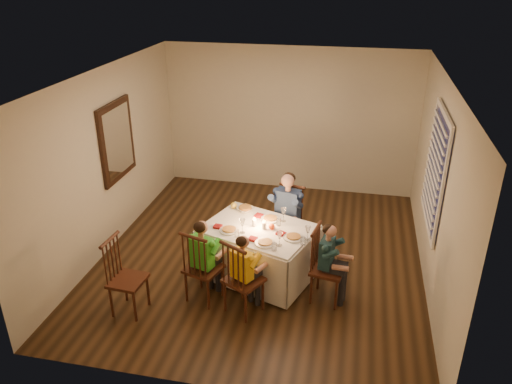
% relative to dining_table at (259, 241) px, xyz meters
% --- Properties ---
extents(ground, '(5.00, 5.00, 0.00)m').
position_rel_dining_table_xyz_m(ground, '(-0.06, 0.46, -0.52)').
color(ground, black).
rests_on(ground, ground).
extents(wall_left, '(0.02, 5.00, 2.60)m').
position_rel_dining_table_xyz_m(wall_left, '(-2.31, 0.46, 0.78)').
color(wall_left, beige).
rests_on(wall_left, ground).
extents(wall_right, '(0.02, 5.00, 2.60)m').
position_rel_dining_table_xyz_m(wall_right, '(2.19, 0.46, 0.78)').
color(wall_right, beige).
rests_on(wall_right, ground).
extents(wall_back, '(4.50, 0.02, 2.60)m').
position_rel_dining_table_xyz_m(wall_back, '(-0.06, 2.96, 0.78)').
color(wall_back, beige).
rests_on(wall_back, ground).
extents(ceiling, '(5.00, 5.00, 0.00)m').
position_rel_dining_table_xyz_m(ceiling, '(-0.06, 0.46, 2.08)').
color(ceiling, white).
rests_on(ceiling, wall_back).
extents(dining_table, '(1.66, 1.42, 0.70)m').
position_rel_dining_table_xyz_m(dining_table, '(0.00, 0.00, 0.00)').
color(dining_table, silver).
rests_on(dining_table, ground).
extents(chair_adult, '(0.49, 0.48, 1.00)m').
position_rel_dining_table_xyz_m(chair_adult, '(0.27, 0.69, -0.52)').
color(chair_adult, '#34180E').
rests_on(chair_adult, ground).
extents(chair_near_left, '(0.51, 0.50, 1.00)m').
position_rel_dining_table_xyz_m(chair_near_left, '(-0.56, -0.65, -0.52)').
color(chair_near_left, '#34180E').
rests_on(chair_near_left, ground).
extents(chair_near_right, '(0.55, 0.54, 1.00)m').
position_rel_dining_table_xyz_m(chair_near_right, '(-0.02, -0.78, -0.52)').
color(chair_near_right, '#34180E').
rests_on(chair_near_right, ground).
extents(chair_end, '(0.46, 0.47, 1.00)m').
position_rel_dining_table_xyz_m(chair_end, '(0.95, -0.35, -0.52)').
color(chair_end, '#34180E').
rests_on(chair_end, ground).
extents(chair_extra, '(0.42, 0.44, 0.99)m').
position_rel_dining_table_xyz_m(chair_extra, '(-1.37, -1.07, -0.52)').
color(chair_extra, '#34180E').
rests_on(chair_extra, ground).
extents(adult, '(0.53, 0.51, 1.23)m').
position_rel_dining_table_xyz_m(adult, '(0.27, 0.69, -0.52)').
color(adult, navy).
rests_on(adult, ground).
extents(child_green, '(0.47, 0.44, 1.11)m').
position_rel_dining_table_xyz_m(child_green, '(-0.56, -0.65, -0.52)').
color(child_green, green).
rests_on(child_green, ground).
extents(child_yellow, '(0.45, 0.44, 1.05)m').
position_rel_dining_table_xyz_m(child_yellow, '(-0.02, -0.78, -0.52)').
color(child_yellow, yellow).
rests_on(child_yellow, ground).
extents(child_teal, '(0.38, 0.40, 1.06)m').
position_rel_dining_table_xyz_m(child_teal, '(0.95, -0.35, -0.52)').
color(child_teal, '#1A3941').
rests_on(child_teal, ground).
extents(setting_adult, '(0.33, 0.33, 0.02)m').
position_rel_dining_table_xyz_m(setting_adult, '(0.11, 0.24, 0.22)').
color(setting_adult, silver).
rests_on(setting_adult, dining_table).
extents(setting_green, '(0.33, 0.33, 0.02)m').
position_rel_dining_table_xyz_m(setting_green, '(-0.35, -0.17, 0.22)').
color(setting_green, silver).
rests_on(setting_green, dining_table).
extents(setting_yellow, '(0.33, 0.33, 0.02)m').
position_rel_dining_table_xyz_m(setting_yellow, '(0.16, -0.39, 0.22)').
color(setting_yellow, silver).
rests_on(setting_yellow, dining_table).
extents(setting_teal, '(0.33, 0.33, 0.02)m').
position_rel_dining_table_xyz_m(setting_teal, '(0.48, -0.18, 0.22)').
color(setting_teal, silver).
rests_on(setting_teal, dining_table).
extents(candle_left, '(0.06, 0.06, 0.10)m').
position_rel_dining_table_xyz_m(candle_left, '(-0.07, 0.02, 0.26)').
color(candle_left, white).
rests_on(candle_left, dining_table).
extents(candle_right, '(0.06, 0.06, 0.10)m').
position_rel_dining_table_xyz_m(candle_right, '(0.08, -0.03, 0.26)').
color(candle_right, white).
rests_on(candle_right, dining_table).
extents(squash, '(0.09, 0.09, 0.09)m').
position_rel_dining_table_xyz_m(squash, '(-0.45, 0.47, 0.26)').
color(squash, gold).
rests_on(squash, dining_table).
extents(orange_fruit, '(0.08, 0.08, 0.08)m').
position_rel_dining_table_xyz_m(orange_fruit, '(0.17, -0.01, 0.25)').
color(orange_fruit, '#FF5515').
rests_on(orange_fruit, dining_table).
extents(serving_bowl, '(0.31, 0.31, 0.06)m').
position_rel_dining_table_xyz_m(serving_bowl, '(-0.27, 0.42, 0.24)').
color(serving_bowl, silver).
rests_on(serving_bowl, dining_table).
extents(wall_mirror, '(0.06, 0.95, 1.15)m').
position_rel_dining_table_xyz_m(wall_mirror, '(-2.27, 0.76, 0.98)').
color(wall_mirror, black).
rests_on(wall_mirror, wall_left).
extents(window_blinds, '(0.07, 1.34, 1.54)m').
position_rel_dining_table_xyz_m(window_blinds, '(2.15, 0.56, 0.98)').
color(window_blinds, black).
rests_on(window_blinds, wall_right).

